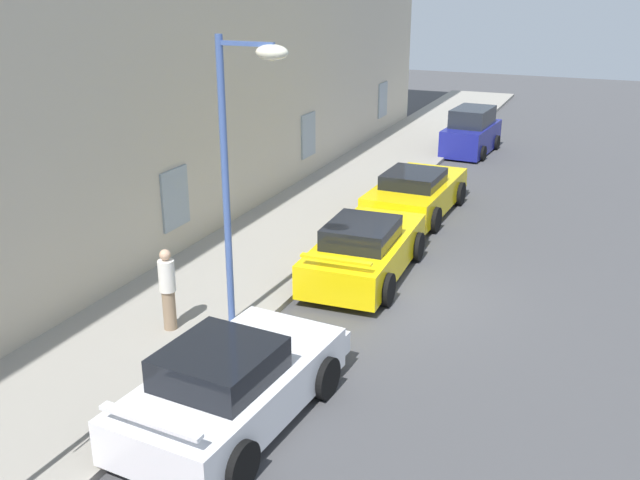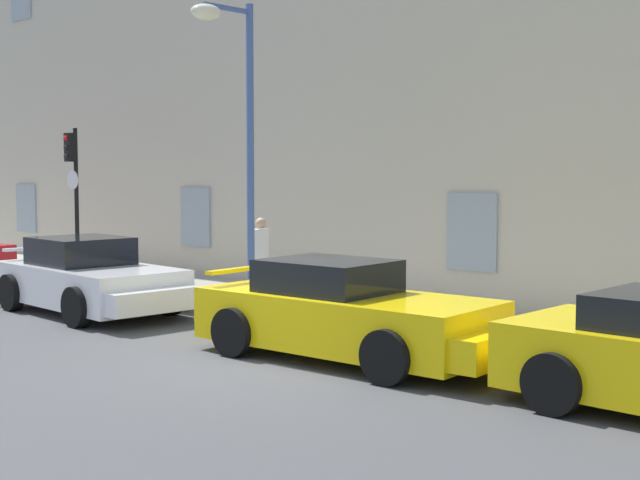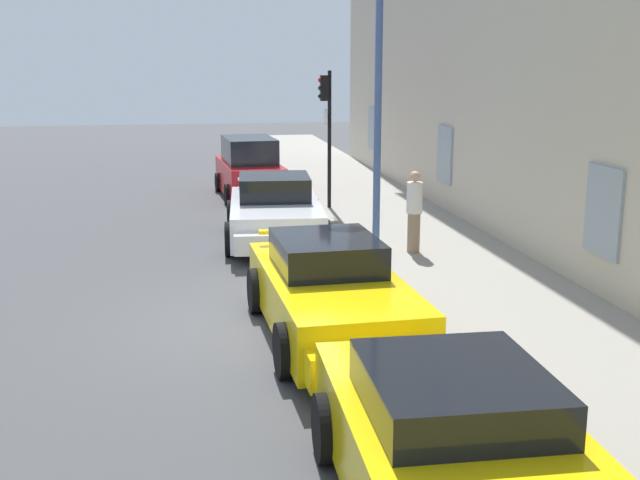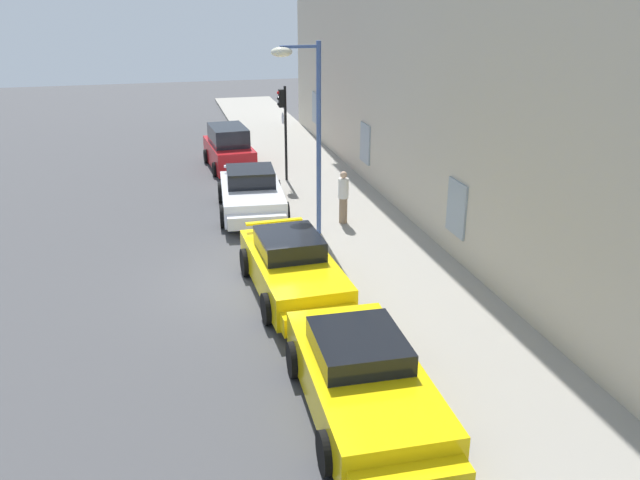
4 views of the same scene
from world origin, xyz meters
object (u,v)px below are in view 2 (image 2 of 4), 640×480
street_lamp (233,99)px  pedestrian_admiring (261,258)px  sportscar_yellow_flank (354,317)px  traffic_light (73,178)px  sportscar_red_lead (93,281)px

street_lamp → pedestrian_admiring: street_lamp is taller
sportscar_yellow_flank → pedestrian_admiring: size_ratio=2.94×
street_lamp → traffic_light: bearing=174.8°
traffic_light → sportscar_red_lead: bearing=-27.8°
sportscar_yellow_flank → sportscar_red_lead: bearing=-179.2°
sportscar_red_lead → street_lamp: street_lamp is taller
traffic_light → pedestrian_admiring: 5.64m
sportscar_yellow_flank → pedestrian_admiring: bearing=150.7°
sportscar_red_lead → traffic_light: 4.30m
traffic_light → pedestrian_admiring: bearing=9.1°
pedestrian_admiring → sportscar_red_lead: bearing=-126.6°
sportscar_yellow_flank → street_lamp: bearing=163.3°
sportscar_red_lead → traffic_light: traffic_light is taller
pedestrian_admiring → sportscar_yellow_flank: bearing=-29.3°
sportscar_red_lead → traffic_light: size_ratio=1.31×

